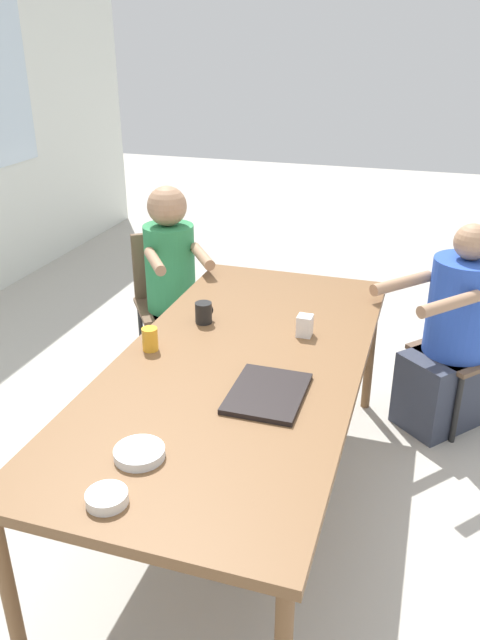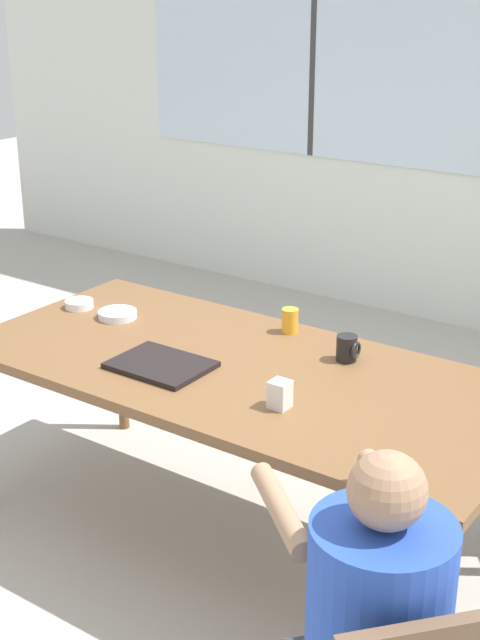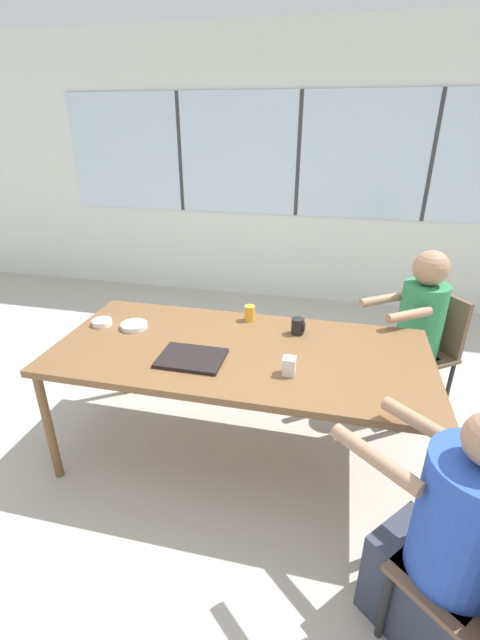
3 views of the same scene
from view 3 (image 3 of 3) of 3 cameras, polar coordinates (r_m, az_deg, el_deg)
name	(u,v)px [view 3 (image 3 of 3)]	position (r m, az deg, el deg)	size (l,w,h in m)	color
ground_plane	(240,451)	(2.87, 0.00, -17.09)	(16.00, 16.00, 0.00)	#B2ADA3
wall_back_with_windows	(298,173)	(4.83, 7.75, 18.90)	(8.40, 0.08, 2.80)	silver
dining_table	(240,356)	(2.45, 0.00, -4.87)	(2.11, 0.98, 0.75)	brown
chair_for_man_blue_shirt	(430,341)	(3.33, 24.04, -2.60)	(0.56, 0.56, 0.84)	brown
person_woman_green_shirt	(446,548)	(1.94, 25.79, -25.70)	(0.69, 0.66, 1.12)	#333847
person_man_blue_shirt	(414,340)	(3.20, 22.15, -2.44)	(0.61, 0.55, 1.18)	#333847
food_tray_dark	(191,358)	(2.33, -6.49, -5.06)	(0.35, 0.27, 0.02)	black
coffee_mug	(298,326)	(2.60, 7.76, -0.80)	(0.08, 0.08, 0.10)	black
juice_glass	(250,313)	(2.75, 1.30, 0.93)	(0.07, 0.07, 0.10)	gold
milk_carton_small	(289,366)	(2.19, 6.54, -6.11)	(0.06, 0.06, 0.09)	silver
bowl_white_shallow	(102,322)	(2.83, -17.93, -0.30)	(0.12, 0.12, 0.03)	white
bowl_cereal	(134,326)	(2.73, -13.95, -0.75)	(0.16, 0.16, 0.03)	silver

